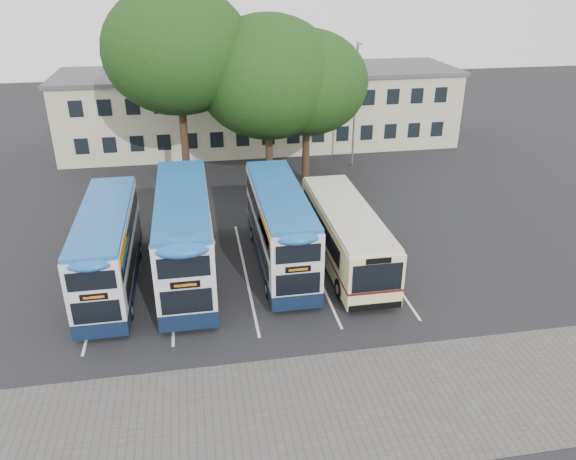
% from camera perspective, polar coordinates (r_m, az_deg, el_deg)
% --- Properties ---
extents(ground, '(120.00, 120.00, 0.00)m').
position_cam_1_polar(ground, '(24.54, 5.77, -9.27)').
color(ground, black).
rests_on(ground, ground).
extents(paving_strip, '(40.00, 6.00, 0.01)m').
position_cam_1_polar(paving_strip, '(20.34, 3.93, -17.75)').
color(paving_strip, '#595654').
rests_on(paving_strip, ground).
extents(bay_lines, '(14.12, 11.00, 0.01)m').
position_cam_1_polar(bay_lines, '(28.12, -4.35, -4.33)').
color(bay_lines, silver).
rests_on(bay_lines, ground).
extents(depot_building, '(32.40, 8.40, 6.20)m').
position_cam_1_polar(depot_building, '(47.94, -2.74, 12.36)').
color(depot_building, '#B5B192').
rests_on(depot_building, ground).
extents(lamp_post, '(0.25, 1.05, 9.06)m').
position_cam_1_polar(lamp_post, '(42.02, 6.85, 13.06)').
color(lamp_post, gray).
rests_on(lamp_post, ground).
extents(tree_left, '(9.30, 9.30, 13.05)m').
position_cam_1_polar(tree_left, '(37.16, -11.19, 17.45)').
color(tree_left, black).
rests_on(tree_left, ground).
extents(tree_mid, '(9.27, 9.27, 11.32)m').
position_cam_1_polar(tree_mid, '(37.34, -2.04, 15.26)').
color(tree_mid, black).
rests_on(tree_mid, ground).
extents(tree_right, '(8.05, 8.05, 10.33)m').
position_cam_1_polar(tree_right, '(38.06, 1.92, 14.73)').
color(tree_right, black).
rests_on(tree_right, ground).
extents(bus_dd_left, '(2.26, 9.32, 3.88)m').
position_cam_1_polar(bus_dd_left, '(27.25, -17.83, -1.52)').
color(bus_dd_left, '#0E1A34').
rests_on(bus_dd_left, ground).
extents(bus_dd_mid, '(2.50, 10.29, 4.29)m').
position_cam_1_polar(bus_dd_mid, '(27.19, -10.48, -0.19)').
color(bus_dd_mid, '#0E1A34').
rests_on(bus_dd_mid, ground).
extents(bus_dd_right, '(2.33, 9.61, 4.00)m').
position_cam_1_polar(bus_dd_right, '(27.90, -0.84, 0.58)').
color(bus_dd_right, '#0E1A34').
rests_on(bus_dd_right, ground).
extents(bus_single, '(2.55, 10.04, 2.99)m').
position_cam_1_polar(bus_single, '(28.51, 5.85, -0.12)').
color(bus_single, beige).
rests_on(bus_single, ground).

